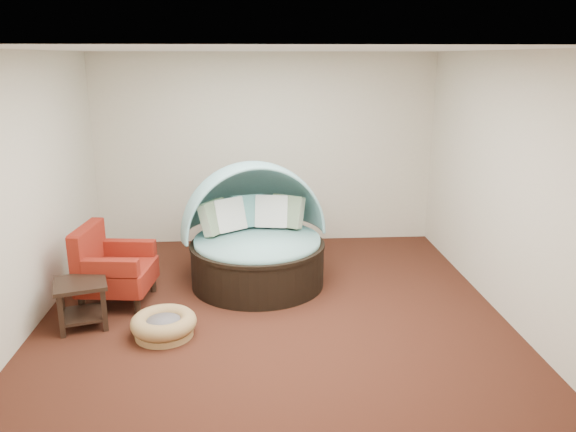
{
  "coord_description": "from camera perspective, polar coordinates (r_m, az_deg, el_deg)",
  "views": [
    {
      "loc": [
        -0.2,
        -5.76,
        2.74
      ],
      "look_at": [
        0.21,
        0.6,
        0.92
      ],
      "focal_mm": 35.0,
      "sensor_mm": 36.0,
      "label": 1
    }
  ],
  "objects": [
    {
      "name": "wall_right",
      "position": [
        6.5,
        20.98,
        3.01
      ],
      "size": [
        0.0,
        5.0,
        5.0
      ],
      "primitive_type": "plane",
      "rotation": [
        1.57,
        0.0,
        -1.57
      ],
      "color": "beige",
      "rests_on": "floor"
    },
    {
      "name": "side_table",
      "position": [
        6.28,
        -20.23,
        -7.75
      ],
      "size": [
        0.65,
        0.65,
        0.5
      ],
      "rotation": [
        0.0,
        0.0,
        0.3
      ],
      "color": "black",
      "rests_on": "floor"
    },
    {
      "name": "red_armchair",
      "position": [
        6.71,
        -17.49,
        -5.03
      ],
      "size": [
        0.86,
        0.86,
        0.91
      ],
      "rotation": [
        0.0,
        0.0,
        -0.11
      ],
      "color": "black",
      "rests_on": "floor"
    },
    {
      "name": "wall_back",
      "position": [
        8.37,
        -2.3,
        6.74
      ],
      "size": [
        5.0,
        0.0,
        5.0
      ],
      "primitive_type": "plane",
      "rotation": [
        1.57,
        0.0,
        0.0
      ],
      "color": "beige",
      "rests_on": "floor"
    },
    {
      "name": "ceiling",
      "position": [
        5.76,
        -1.78,
        16.56
      ],
      "size": [
        5.0,
        5.0,
        0.0
      ],
      "primitive_type": "plane",
      "rotation": [
        3.14,
        0.0,
        0.0
      ],
      "color": "white",
      "rests_on": "wall_back"
    },
    {
      "name": "floor",
      "position": [
        6.38,
        -1.56,
        -9.48
      ],
      "size": [
        5.0,
        5.0,
        0.0
      ],
      "primitive_type": "plane",
      "color": "#451E13",
      "rests_on": "ground"
    },
    {
      "name": "wall_front",
      "position": [
        3.53,
        -0.15,
        -6.34
      ],
      "size": [
        5.0,
        0.0,
        5.0
      ],
      "primitive_type": "plane",
      "rotation": [
        -1.57,
        0.0,
        0.0
      ],
      "color": "beige",
      "rests_on": "floor"
    },
    {
      "name": "pet_basket",
      "position": [
        5.91,
        -12.5,
        -10.73
      ],
      "size": [
        0.67,
        0.67,
        0.23
      ],
      "rotation": [
        0.0,
        0.0,
        0.01
      ],
      "color": "olive",
      "rests_on": "floor"
    },
    {
      "name": "wall_left",
      "position": [
        6.34,
        -24.88,
        2.27
      ],
      "size": [
        0.0,
        5.0,
        5.0
      ],
      "primitive_type": "plane",
      "rotation": [
        1.57,
        0.0,
        1.57
      ],
      "color": "beige",
      "rests_on": "floor"
    },
    {
      "name": "canopy_daybed",
      "position": [
        6.92,
        -3.35,
        -1.21
      ],
      "size": [
        2.02,
        1.98,
        1.51
      ],
      "rotation": [
        0.0,
        0.0,
        0.23
      ],
      "color": "black",
      "rests_on": "floor"
    }
  ]
}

